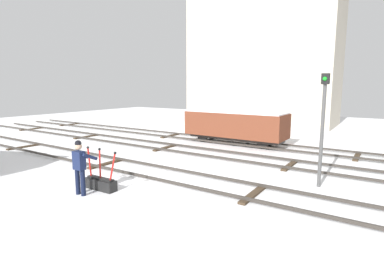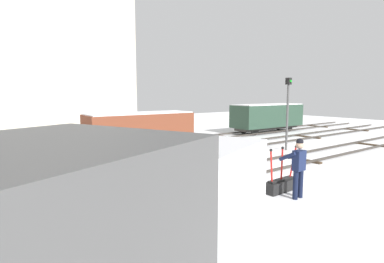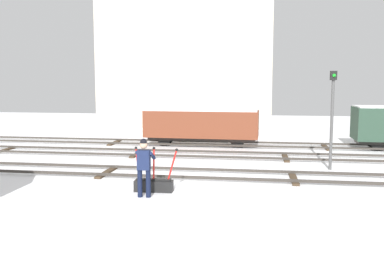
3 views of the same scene
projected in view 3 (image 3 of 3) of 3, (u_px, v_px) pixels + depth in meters
name	position (u px, v px, depth m)	size (l,w,h in m)	color
ground_plane	(197.00, 177.00, 15.80)	(60.00, 60.00, 0.00)	white
track_main_line	(197.00, 174.00, 15.78)	(44.00, 1.94, 0.18)	#38332D
track_siding_near	(209.00, 154.00, 19.98)	(44.00, 1.94, 0.18)	#38332D
track_siding_far	(216.00, 144.00, 23.44)	(44.00, 1.94, 0.18)	#38332D
switch_lever_frame	(154.00, 184.00, 13.63)	(1.42, 0.40, 1.45)	black
rail_worker	(144.00, 164.00, 12.89)	(0.55, 0.67, 1.81)	#111831
signal_post	(332.00, 110.00, 16.79)	(0.24, 0.32, 3.94)	#4C4C4C
apartment_building	(187.00, 46.00, 34.61)	(13.80, 6.29, 12.81)	beige
freight_car_far_end	(202.00, 124.00, 23.44)	(6.24, 2.22, 2.01)	#2D2B28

